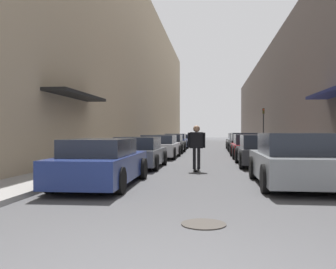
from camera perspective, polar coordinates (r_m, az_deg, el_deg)
ground at (r=28.59m, az=5.93°, el=-2.49°), size 137.88×137.88×0.00m
curb_strip_left at (r=35.19m, az=-1.19°, el=-1.85°), size 1.80×62.67×0.12m
curb_strip_right at (r=35.07m, az=13.39°, el=-1.87°), size 1.80×62.67×0.12m
building_row_left at (r=36.10m, az=-5.81°, el=9.15°), size 4.90×62.67×13.87m
building_row_right at (r=35.62m, az=18.06°, el=5.35°), size 4.90×62.67×9.05m
parked_car_left_0 at (r=10.19m, az=-10.04°, el=-4.26°), size 1.86×4.61×1.25m
parked_car_left_1 at (r=15.06m, az=-4.41°, el=-2.81°), size 1.88×4.01×1.23m
parked_car_left_2 at (r=20.67m, az=-1.25°, el=-1.88°), size 2.03×4.56×1.27m
parked_car_left_3 at (r=25.61m, az=0.24°, el=-1.45°), size 2.00×3.94×1.25m
parked_car_left_4 at (r=30.78m, az=1.21°, el=-1.11°), size 1.88×4.82×1.29m
parked_car_left_5 at (r=36.84m, az=2.21°, el=-0.92°), size 1.89×4.74×1.20m
parked_car_right_0 at (r=10.46m, az=18.65°, el=-3.80°), size 2.03×4.43×1.40m
parked_car_right_1 at (r=16.21m, az=13.83°, el=-2.45°), size 1.89×4.48×1.31m
parked_car_right_2 at (r=21.14m, az=12.17°, el=-1.80°), size 1.89×4.17×1.31m
parked_car_right_3 at (r=25.98m, az=11.44°, el=-1.31°), size 2.01×3.94×1.38m
parked_car_right_4 at (r=30.89m, az=10.82°, el=-1.07°), size 2.08×4.75×1.34m
skateboarder at (r=13.66m, az=4.37°, el=-1.31°), size 0.64×0.78×1.67m
manhole_cover at (r=5.97m, az=5.45°, el=-13.43°), size 0.70×0.70×0.02m
traffic_light at (r=32.24m, az=14.34°, el=1.68°), size 0.16×0.22×3.29m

